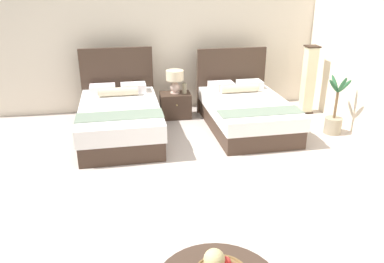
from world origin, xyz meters
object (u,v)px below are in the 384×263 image
(nightstand, at_px, (175,105))
(table_lamp, at_px, (175,78))
(vase, at_px, (184,88))
(floor_lamp_corner, at_px, (308,80))
(bed_near_corner, at_px, (246,111))
(potted_palm, at_px, (334,118))
(bed_near_window, at_px, (120,118))

(nightstand, relative_size, table_lamp, 1.31)
(vase, xyz_separation_m, floor_lamp_corner, (2.36, -0.13, 0.08))
(bed_near_corner, relative_size, potted_palm, 1.99)
(bed_near_window, relative_size, nightstand, 3.86)
(bed_near_window, xyz_separation_m, potted_palm, (3.53, -0.51, -0.05))
(vase, relative_size, floor_lamp_corner, 0.15)
(bed_near_window, bearing_deg, bed_near_corner, 0.05)
(bed_near_corner, xyz_separation_m, floor_lamp_corner, (1.39, 0.56, 0.34))
(nightstand, bearing_deg, bed_near_window, -144.11)
(table_lamp, relative_size, floor_lamp_corner, 0.33)
(bed_near_corner, bearing_deg, potted_palm, -20.43)
(bed_near_window, xyz_separation_m, table_lamp, (1.02, 0.75, 0.42))
(floor_lamp_corner, distance_m, potted_palm, 1.14)
(bed_near_window, bearing_deg, vase, 30.45)
(potted_palm, bearing_deg, table_lamp, 153.22)
(table_lamp, relative_size, potted_palm, 0.41)
(vase, distance_m, floor_lamp_corner, 2.36)
(nightstand, xyz_separation_m, vase, (0.17, -0.04, 0.33))
(nightstand, bearing_deg, vase, -13.51)
(table_lamp, bearing_deg, bed_near_corner, -33.66)
(bed_near_window, bearing_deg, nightstand, 35.89)
(bed_near_corner, relative_size, table_lamp, 4.87)
(bed_near_window, height_order, nightstand, bed_near_window)
(bed_near_window, distance_m, vase, 1.39)
(table_lamp, bearing_deg, vase, -19.83)
(bed_near_corner, height_order, table_lamp, bed_near_corner)
(vase, bearing_deg, potted_palm, -27.24)
(table_lamp, bearing_deg, nightstand, -90.00)
(table_lamp, xyz_separation_m, potted_palm, (2.51, -1.27, -0.47))
(bed_near_window, xyz_separation_m, nightstand, (1.02, 0.73, -0.09))
(floor_lamp_corner, relative_size, potted_palm, 1.24)
(table_lamp, height_order, vase, table_lamp)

